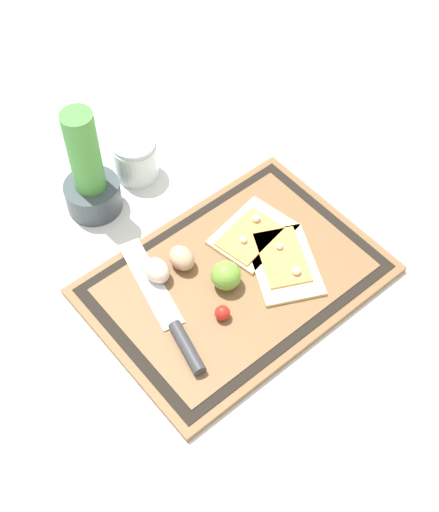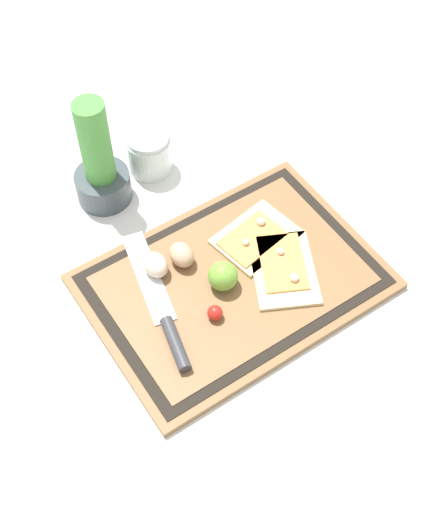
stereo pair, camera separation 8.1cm
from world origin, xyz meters
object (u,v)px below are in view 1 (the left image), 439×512
Objects in this scene: egg_brown at (182,258)px; cherry_tomato_red at (222,313)px; pizza_slice_near at (284,262)px; pizza_slice_far at (252,234)px; knife at (174,325)px; lime at (225,275)px; sauce_jar at (136,160)px; egg_pink at (157,270)px; herb_pot at (89,177)px.

cherry_tomato_red is (-0.02, -0.13, -0.01)m from egg_brown.
pizza_slice_near is 0.16m from cherry_tomato_red.
egg_brown is (-0.14, 0.03, 0.02)m from pizza_slice_far.
pizza_slice_near is 0.64× the size of knife.
lime is 0.60× the size of sauce_jar.
cherry_tomato_red is (0.03, -0.14, -0.01)m from egg_pink.
egg_pink is 0.22× the size of herb_pot.
sauce_jar is (0.08, 0.25, 0.00)m from egg_brown.
knife is at bearing -133.92° from egg_brown.
sauce_jar is (0.17, 0.34, 0.01)m from knife.
lime is at bearing -155.85° from pizza_slice_far.
sauce_jar reaches higher than cherry_tomato_red.
pizza_slice_far is at bearing -11.53° from egg_pink.
lime is (0.08, -0.09, 0.01)m from egg_pink.
knife is 0.33m from herb_pot.
pizza_slice_far is 6.03× the size of cherry_tomato_red.
sauce_jar reaches higher than lime.
knife is at bearing -111.86° from egg_pink.
pizza_slice_near is 0.23m from egg_pink.
pizza_slice_near is 2.18× the size of sauce_jar.
egg_pink is 0.27m from sauce_jar.
egg_brown is 1.00× the size of lime.
pizza_slice_near is 3.63× the size of lime.
cherry_tomato_red is 0.36m from herb_pot.
pizza_slice_far is 0.12m from lime.
egg_pink is 0.12m from lime.
egg_pink is (-0.05, 0.01, 0.00)m from egg_brown.
lime reaches higher than pizza_slice_far.
egg_brown is 1.97× the size of cherry_tomato_red.
pizza_slice_near is 0.39m from herb_pot.
herb_pot is at bearing 80.42° from knife.
pizza_slice_far is 3.06× the size of lime.
egg_pink is (-0.19, 0.04, 0.02)m from pizza_slice_far.
cherry_tomato_red reaches higher than pizza_slice_far.
cherry_tomato_red is (0.08, -0.04, 0.01)m from knife.
sauce_jar is at bearing 82.32° from lime.
lime is 0.33m from sauce_jar.
sauce_jar is at bearing 8.59° from herb_pot.
lime is at bearing -97.68° from sauce_jar.
cherry_tomato_red is 0.30× the size of sauce_jar.
cherry_tomato_red is 0.11× the size of herb_pot.
pizza_slice_near is 3.65× the size of egg_brown.
egg_pink is at bearing 172.16° from egg_brown.
egg_brown is 0.13m from cherry_tomato_red.
egg_brown is (0.09, 0.09, 0.01)m from knife.
herb_pot is 0.12m from sauce_jar.
egg_brown and egg_pink have the same top height.
pizza_slice_near is 0.12m from lime.
egg_pink is 1.00× the size of lime.
egg_pink is 0.14m from cherry_tomato_red.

